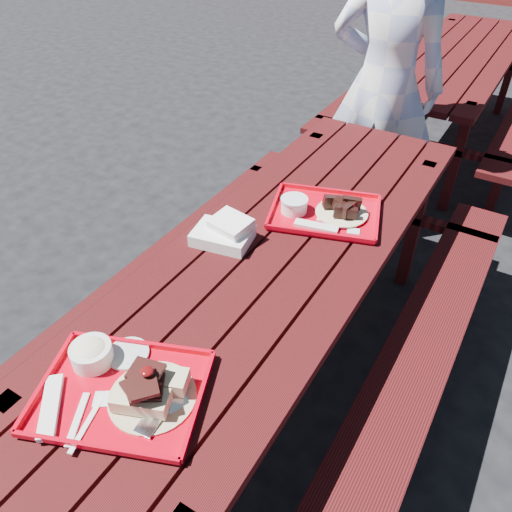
{
  "coord_description": "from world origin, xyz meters",
  "views": [
    {
      "loc": [
        0.7,
        -1.3,
        1.9
      ],
      "look_at": [
        0.0,
        -0.15,
        0.82
      ],
      "focal_mm": 35.0,
      "sensor_mm": 36.0,
      "label": 1
    }
  ],
  "objects_px": {
    "picnic_table_near": "(276,287)",
    "picnic_table_far": "(453,78)",
    "near_tray": "(123,381)",
    "far_tray": "(323,211)",
    "person": "(384,86)"
  },
  "relations": [
    {
      "from": "picnic_table_near",
      "to": "picnic_table_far",
      "type": "height_order",
      "value": "same"
    },
    {
      "from": "near_tray",
      "to": "person",
      "type": "xyz_separation_m",
      "value": [
        -0.08,
        2.22,
        0.11
      ]
    },
    {
      "from": "picnic_table_near",
      "to": "far_tray",
      "type": "bearing_deg",
      "value": 80.08
    },
    {
      "from": "picnic_table_near",
      "to": "near_tray",
      "type": "relative_size",
      "value": 4.46
    },
    {
      "from": "picnic_table_far",
      "to": "person",
      "type": "height_order",
      "value": "person"
    },
    {
      "from": "picnic_table_far",
      "to": "near_tray",
      "type": "bearing_deg",
      "value": -90.83
    },
    {
      "from": "picnic_table_near",
      "to": "picnic_table_far",
      "type": "distance_m",
      "value": 2.8
    },
    {
      "from": "picnic_table_near",
      "to": "person",
      "type": "distance_m",
      "value": 1.5
    },
    {
      "from": "picnic_table_far",
      "to": "far_tray",
      "type": "xyz_separation_m",
      "value": [
        0.05,
        -2.51,
        0.21
      ]
    },
    {
      "from": "near_tray",
      "to": "far_tray",
      "type": "height_order",
      "value": "near_tray"
    },
    {
      "from": "picnic_table_far",
      "to": "far_tray",
      "type": "relative_size",
      "value": 4.68
    },
    {
      "from": "picnic_table_near",
      "to": "person",
      "type": "xyz_separation_m",
      "value": [
        -0.13,
        1.45,
        0.33
      ]
    },
    {
      "from": "near_tray",
      "to": "far_tray",
      "type": "relative_size",
      "value": 1.05
    },
    {
      "from": "near_tray",
      "to": "picnic_table_near",
      "type": "bearing_deg",
      "value": 86.14
    },
    {
      "from": "picnic_table_near",
      "to": "picnic_table_far",
      "type": "xyz_separation_m",
      "value": [
        0.0,
        2.8,
        0.0
      ]
    }
  ]
}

